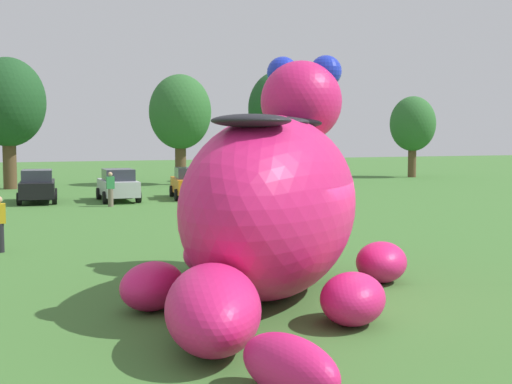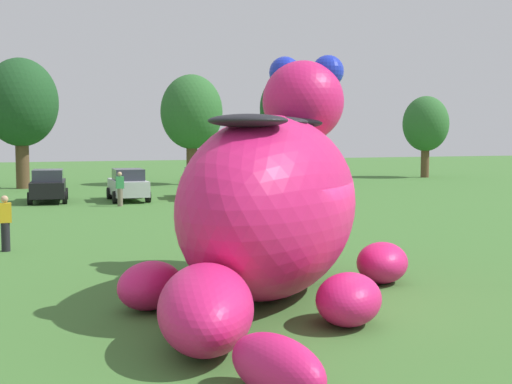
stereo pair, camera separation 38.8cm
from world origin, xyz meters
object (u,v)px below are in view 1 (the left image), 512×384
object	(u,v)px
giant_inflatable_creature	(274,203)
car_orange	(190,183)
car_black	(37,186)
car_silver	(118,185)
spectator_near_inflatable	(110,189)

from	to	relation	value
giant_inflatable_creature	car_orange	xyz separation A→B (m)	(4.82, 22.84, -1.19)
car_black	giant_inflatable_creature	bearing A→B (deg)	-82.24
car_black	car_silver	xyz separation A→B (m)	(4.05, -0.80, 0.00)
giant_inflatable_creature	car_black	distance (m)	23.82
car_silver	spectator_near_inflatable	bearing A→B (deg)	-108.17
giant_inflatable_creature	car_black	xyz separation A→B (m)	(-3.21, 23.57, -1.19)
giant_inflatable_creature	spectator_near_inflatable	distance (m)	20.16
giant_inflatable_creature	spectator_near_inflatable	world-z (taller)	giant_inflatable_creature
car_black	car_orange	xyz separation A→B (m)	(8.03, -0.73, 0.00)
car_black	spectator_near_inflatable	xyz separation A→B (m)	(3.18, -3.45, -0.01)
car_orange	giant_inflatable_creature	bearing A→B (deg)	-101.91
car_silver	car_orange	size ratio (longest dim) A/B	0.96
car_black	car_orange	size ratio (longest dim) A/B	0.99
giant_inflatable_creature	spectator_near_inflatable	xyz separation A→B (m)	(-0.03, 20.12, -1.20)
car_black	spectator_near_inflatable	world-z (taller)	car_black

